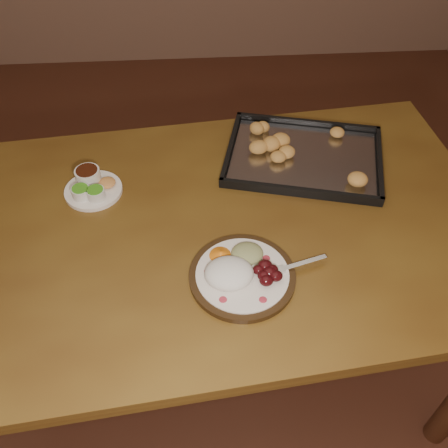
{
  "coord_description": "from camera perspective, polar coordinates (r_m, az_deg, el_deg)",
  "views": [
    {
      "loc": [
        0.24,
        -1.13,
        1.7
      ],
      "look_at": [
        0.3,
        -0.26,
        0.77
      ],
      "focal_mm": 40.0,
      "sensor_mm": 36.0,
      "label": 1
    }
  ],
  "objects": [
    {
      "name": "condiment_saucer",
      "position": [
        1.42,
        -14.91,
        4.2
      ],
      "size": [
        0.16,
        0.16,
        0.05
      ],
      "rotation": [
        0.0,
        0.0,
        0.12
      ],
      "color": "white",
      "rests_on": "dining_table"
    },
    {
      "name": "dinner_plate",
      "position": [
        1.17,
        1.89,
        -5.57
      ],
      "size": [
        0.33,
        0.25,
        0.06
      ],
      "rotation": [
        0.0,
        0.0,
        0.09
      ],
      "color": "black",
      "rests_on": "dining_table"
    },
    {
      "name": "ground",
      "position": [
        2.05,
        -9.04,
        -9.73
      ],
      "size": [
        4.0,
        4.0,
        0.0
      ],
      "primitive_type": "plane",
      "color": "#512A1B",
      "rests_on": "ground"
    },
    {
      "name": "dining_table",
      "position": [
        1.37,
        -1.32,
        -2.76
      ],
      "size": [
        1.59,
        1.05,
        0.75
      ],
      "rotation": [
        0.0,
        0.0,
        0.1
      ],
      "color": "brown",
      "rests_on": "ground"
    },
    {
      "name": "baking_tray",
      "position": [
        1.5,
        9.1,
        7.7
      ],
      "size": [
        0.51,
        0.43,
        0.05
      ],
      "rotation": [
        0.0,
        0.0,
        -0.24
      ],
      "color": "black",
      "rests_on": "dining_table"
    }
  ]
}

